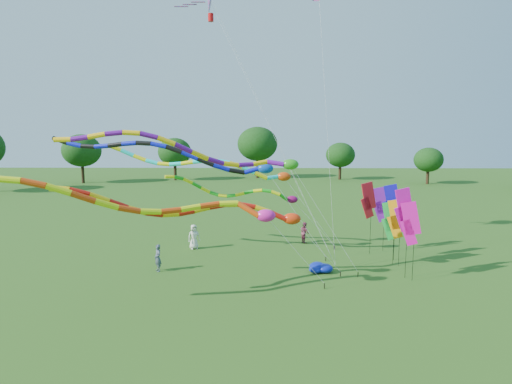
{
  "coord_description": "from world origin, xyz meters",
  "views": [
    {
      "loc": [
        -1.83,
        -20.77,
        8.1
      ],
      "look_at": [
        -2.23,
        3.22,
        4.8
      ],
      "focal_mm": 30.0,
      "sensor_mm": 36.0,
      "label": 1
    }
  ],
  "objects_px": {
    "person_b": "(158,258)",
    "person_c": "(305,232)",
    "tube_kite_red": "(213,210)",
    "person_a": "(194,237)",
    "blue_nylon_heap": "(317,268)",
    "tube_kite_orange": "(161,204)"
  },
  "relations": [
    {
      "from": "tube_kite_red",
      "to": "person_b",
      "type": "distance_m",
      "value": 5.96
    },
    {
      "from": "blue_nylon_heap",
      "to": "person_a",
      "type": "relative_size",
      "value": 0.97
    },
    {
      "from": "tube_kite_orange",
      "to": "person_b",
      "type": "relative_size",
      "value": 9.79
    },
    {
      "from": "blue_nylon_heap",
      "to": "person_b",
      "type": "relative_size",
      "value": 1.05
    },
    {
      "from": "tube_kite_red",
      "to": "person_b",
      "type": "bearing_deg",
      "value": 120.39
    },
    {
      "from": "tube_kite_red",
      "to": "person_b",
      "type": "xyz_separation_m",
      "value": [
        -3.7,
        3.15,
        -3.44
      ]
    },
    {
      "from": "person_a",
      "to": "person_b",
      "type": "distance_m",
      "value": 5.15
    },
    {
      "from": "blue_nylon_heap",
      "to": "tube_kite_red",
      "type": "bearing_deg",
      "value": -151.12
    },
    {
      "from": "tube_kite_red",
      "to": "person_c",
      "type": "xyz_separation_m",
      "value": [
        5.61,
        9.99,
        -3.47
      ]
    },
    {
      "from": "tube_kite_red",
      "to": "tube_kite_orange",
      "type": "bearing_deg",
      "value": -159.92
    },
    {
      "from": "tube_kite_red",
      "to": "person_c",
      "type": "bearing_deg",
      "value": 41.5
    },
    {
      "from": "tube_kite_red",
      "to": "person_a",
      "type": "bearing_deg",
      "value": 87.04
    },
    {
      "from": "blue_nylon_heap",
      "to": "person_a",
      "type": "bearing_deg",
      "value": 148.22
    },
    {
      "from": "tube_kite_red",
      "to": "blue_nylon_heap",
      "type": "xyz_separation_m",
      "value": [
        5.69,
        3.14,
        -3.99
      ]
    },
    {
      "from": "tube_kite_orange",
      "to": "blue_nylon_heap",
      "type": "distance_m",
      "value": 10.41
    },
    {
      "from": "person_b",
      "to": "person_a",
      "type": "bearing_deg",
      "value": 129.72
    },
    {
      "from": "tube_kite_red",
      "to": "person_a",
      "type": "relative_size",
      "value": 7.73
    },
    {
      "from": "person_b",
      "to": "tube_kite_orange",
      "type": "bearing_deg",
      "value": -18.64
    },
    {
      "from": "tube_kite_orange",
      "to": "blue_nylon_heap",
      "type": "relative_size",
      "value": 9.32
    },
    {
      "from": "person_b",
      "to": "person_c",
      "type": "xyz_separation_m",
      "value": [
        9.31,
        6.84,
        -0.03
      ]
    },
    {
      "from": "tube_kite_red",
      "to": "tube_kite_orange",
      "type": "distance_m",
      "value": 2.93
    },
    {
      "from": "person_a",
      "to": "person_c",
      "type": "distance_m",
      "value": 8.19
    }
  ]
}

